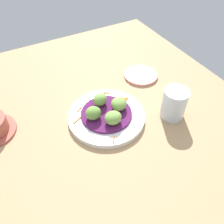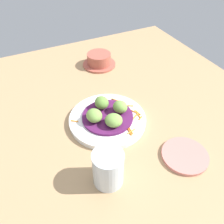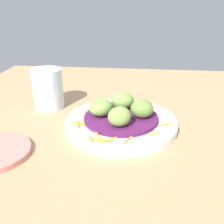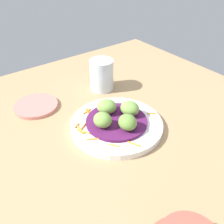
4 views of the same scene
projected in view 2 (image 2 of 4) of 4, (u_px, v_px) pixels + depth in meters
table_surface at (111, 111)px, 83.15cm from camera, size 110.00×110.00×2.00cm
main_plate at (108, 119)px, 77.25cm from camera, size 25.27×25.27×1.76cm
cabbage_bed at (108, 117)px, 76.38cm from camera, size 16.71×16.71×0.82cm
carrot_garnish at (125, 115)px, 77.20cm from camera, size 21.62×21.94×0.40cm
guac_scoop_left at (102, 103)px, 77.77cm from camera, size 5.12×4.69×4.14cm
guac_scoop_center at (94, 115)px, 73.34cm from camera, size 6.05×5.56×3.88cm
guac_scoop_right at (114, 120)px, 71.76cm from camera, size 7.38×7.45×3.83cm
guac_scoop_back at (120, 107)px, 76.17cm from camera, size 6.35×6.12×4.17cm
side_plate_small at (185, 155)px, 66.81cm from camera, size 13.34×13.34×1.03cm
terracotta_bowl at (99, 60)px, 102.72cm from camera, size 14.39×14.39×5.50cm
water_glass at (108, 168)px, 58.16cm from camera, size 7.91×7.91×10.38cm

